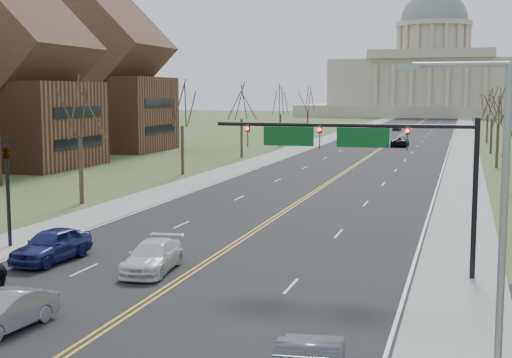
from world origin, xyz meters
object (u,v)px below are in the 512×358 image
Objects in this scene: signal_left at (7,179)px; car_sb_outer_second at (52,245)px; car_far_nb at (400,142)px; car_far_sb at (397,127)px; signal_mast at (361,148)px; street_light at (493,212)px; car_sb_inner_lead at (6,312)px; car_sb_inner_second at (153,257)px.

signal_left is 5.58m from car_sb_outer_second.
car_far_nb is 47.65m from car_far_sb.
signal_mast is 1.34× the size of street_light.
signal_mast is 2.95× the size of car_sb_inner_lead.
signal_mast is at bearing 111.41° from street_light.
car_sb_outer_second is at bearing -30.56° from signal_left.
car_sb_inner_second is 1.00× the size of car_sb_outer_second.
signal_left is at bearing 132.13° from car_sb_inner_lead.
signal_left is at bearing 150.88° from street_light.
car_far_nb is 1.24× the size of car_far_sb.
street_light reaches higher than signal_mast.
car_sb_outer_second is at bearing 151.18° from street_light.
car_sb_inner_lead is 0.78× the size of car_far_nb.
car_sb_inner_lead is (-10.66, -11.92, -5.07)m from signal_mast.
car_sb_inner_second is (-9.23, -2.83, -5.05)m from signal_mast.
car_far_nb is (5.62, 91.16, 0.06)m from car_sb_inner_lead.
signal_left reaches higher than car_sb_inner_second.
car_sb_outer_second reaches higher than car_sb_inner_second.
car_sb_inner_lead is at bearing -105.04° from car_sb_inner_second.
signal_mast is 127.12m from car_far_sb.
car_far_nb reaches higher than car_sb_inner_second.
street_light is 93.42m from car_far_nb.
street_light is 2.21× the size of car_sb_inner_lead.
car_far_nb reaches higher than car_far_sb.
car_sb_outer_second reaches higher than car_far_sb.
street_light is (5.29, -13.50, -0.54)m from signal_mast.
car_sb_inner_lead is 0.85× the size of car_sb_inner_second.
street_light is at bearing -29.12° from signal_left.
car_sb_inner_second is 1.13× the size of car_far_sb.
signal_mast is at bearing -0.00° from signal_left.
car_sb_inner_lead is 0.96× the size of car_far_sb.
car_far_sb is (-4.77, 47.41, -0.01)m from car_far_nb.
car_far_nb is at bearing 93.64° from signal_mast.
car_sb_inner_second is at bearing 143.71° from street_light.
car_sb_inner_lead is 9.20m from car_sb_inner_second.
signal_mast is 2.02× the size of signal_left.
signal_mast reaches higher than car_sb_inner_second.
car_sb_outer_second is (4.11, -2.43, -2.88)m from signal_left.
signal_mast is 79.56m from car_far_nb.
signal_left is 1.24× the size of car_sb_outer_second.
car_sb_inner_lead is (-15.95, 1.57, -4.54)m from street_light.
car_sb_outer_second is at bearing 169.73° from car_sb_inner_second.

